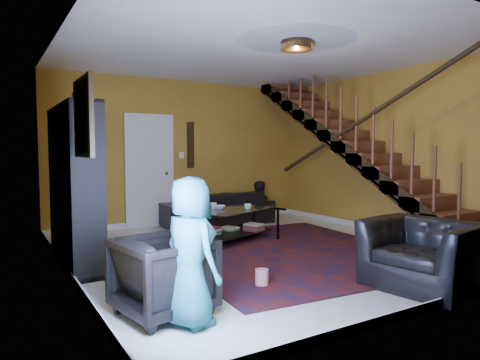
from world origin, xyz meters
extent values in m
plane|color=beige|center=(0.00, 0.00, 0.00)|extent=(5.50, 5.50, 0.00)
plane|color=#B88B28|center=(0.00, 2.75, 1.40)|extent=(5.20, 0.00, 5.20)
plane|color=#B88B28|center=(0.00, -2.75, 1.40)|extent=(5.20, 0.00, 5.20)
plane|color=#B88B28|center=(-2.60, 0.00, 1.40)|extent=(0.00, 5.50, 5.50)
plane|color=#B88B28|center=(2.60, 0.00, 1.40)|extent=(0.00, 5.50, 5.50)
plane|color=white|center=(0.00, 0.00, 2.80)|extent=(5.50, 5.50, 0.00)
cube|color=silver|center=(0.00, 2.74, 0.05)|extent=(5.20, 0.02, 0.10)
cube|color=silver|center=(-2.59, 0.00, 0.05)|extent=(0.02, 5.50, 0.10)
cube|color=#B88B28|center=(2.12, 0.00, 1.32)|extent=(0.95, 4.92, 2.83)
cube|color=black|center=(1.67, 0.00, 1.40)|extent=(0.04, 5.02, 3.02)
cylinder|color=black|center=(1.70, 0.00, 1.85)|extent=(0.07, 4.20, 2.44)
cube|color=black|center=(-2.41, 0.60, 1.00)|extent=(0.35, 1.80, 2.00)
cube|color=black|center=(-2.41, 0.60, 0.40)|extent=(0.35, 1.72, 0.03)
cube|color=black|center=(-2.41, 0.60, 1.16)|extent=(0.35, 1.72, 0.03)
cube|color=silver|center=(-0.70, 2.73, 1.02)|extent=(0.82, 0.05, 2.05)
cube|color=maroon|center=(-2.57, -0.90, 1.75)|extent=(0.04, 0.74, 0.74)
cube|color=black|center=(0.15, 2.73, 1.55)|extent=(0.14, 0.03, 0.90)
cylinder|color=#3F2814|center=(0.00, -0.80, 2.74)|extent=(0.40, 0.40, 0.10)
cube|color=#45120C|center=(0.29, -0.25, 0.01)|extent=(3.50, 3.92, 0.02)
imported|color=black|center=(0.51, 2.30, 0.32)|extent=(2.22, 0.99, 0.63)
imported|color=black|center=(-2.05, -1.56, 0.35)|extent=(0.89, 0.87, 0.69)
imported|color=black|center=(0.57, -2.25, 0.35)|extent=(1.12, 1.23, 0.70)
imported|color=black|center=(-0.05, 2.35, 0.17)|extent=(0.49, 0.35, 1.25)
imported|color=black|center=(1.50, 2.35, 0.18)|extent=(0.63, 0.51, 1.25)
imported|color=#1C5A6A|center=(-1.95, -1.90, 0.62)|extent=(0.51, 0.67, 1.24)
cube|color=black|center=(-0.64, 0.44, 0.25)|extent=(0.04, 0.04, 0.50)
cube|color=black|center=(0.63, 0.44, 0.25)|extent=(0.04, 0.04, 0.50)
cube|color=black|center=(-0.64, 1.15, 0.25)|extent=(0.04, 0.04, 0.50)
cube|color=black|center=(0.63, 1.15, 0.25)|extent=(0.04, 0.04, 0.50)
cube|color=black|center=(0.00, 0.80, 0.13)|extent=(1.45, 1.14, 0.02)
cube|color=silver|center=(0.00, 0.80, 0.50)|extent=(1.52, 1.21, 0.02)
imported|color=#999999|center=(0.19, 0.65, 0.55)|extent=(0.14, 0.14, 0.09)
imported|color=#999999|center=(-0.26, 0.97, 0.56)|extent=(0.11, 0.11, 0.10)
imported|color=#999999|center=(-0.15, 0.97, 0.53)|extent=(0.27, 0.27, 0.05)
imported|color=#999999|center=(-2.41, 0.10, 2.10)|extent=(0.18, 0.18, 0.19)
cylinder|color=red|center=(-0.88, -1.36, 0.10)|extent=(0.17, 0.17, 0.16)
camera|label=1|loc=(-3.37, -5.07, 1.45)|focal=32.00mm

